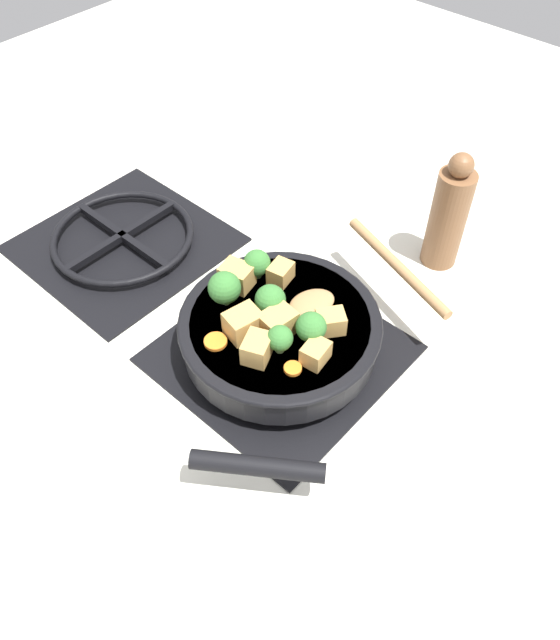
# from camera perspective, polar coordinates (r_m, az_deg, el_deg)

# --- Properties ---
(ground_plane) EXTENTS (2.40, 2.40, 0.00)m
(ground_plane) POSITION_cam_1_polar(r_m,az_deg,el_deg) (0.92, 0.00, -3.16)
(ground_plane) COLOR silver
(front_burner_grate) EXTENTS (0.31, 0.31, 0.03)m
(front_burner_grate) POSITION_cam_1_polar(r_m,az_deg,el_deg) (0.91, 0.00, -2.69)
(front_burner_grate) COLOR black
(front_burner_grate) RESTS_ON ground_plane
(rear_burner_grate) EXTENTS (0.31, 0.31, 0.03)m
(rear_burner_grate) POSITION_cam_1_polar(r_m,az_deg,el_deg) (1.11, -14.13, 7.15)
(rear_burner_grate) COLOR black
(rear_burner_grate) RESTS_ON ground_plane
(skillet_pan) EXTENTS (0.38, 0.34, 0.05)m
(skillet_pan) POSITION_cam_1_polar(r_m,az_deg,el_deg) (0.87, -0.02, -1.07)
(skillet_pan) COLOR black
(skillet_pan) RESTS_ON front_burner_grate
(wooden_spoon) EXTENTS (0.22, 0.22, 0.02)m
(wooden_spoon) POSITION_cam_1_polar(r_m,az_deg,el_deg) (0.90, 7.43, 3.51)
(wooden_spoon) COLOR #A87A4C
(wooden_spoon) RESTS_ON skillet_pan
(tofu_cube_center_large) EXTENTS (0.05, 0.05, 0.04)m
(tofu_cube_center_large) POSITION_cam_1_polar(r_m,az_deg,el_deg) (0.83, -3.38, -0.32)
(tofu_cube_center_large) COLOR tan
(tofu_cube_center_large) RESTS_ON skillet_pan
(tofu_cube_near_handle) EXTENTS (0.05, 0.05, 0.03)m
(tofu_cube_near_handle) POSITION_cam_1_polar(r_m,az_deg,el_deg) (0.84, 4.65, -0.17)
(tofu_cube_near_handle) COLOR tan
(tofu_cube_near_handle) RESTS_ON skillet_pan
(tofu_cube_east_chunk) EXTENTS (0.05, 0.05, 0.03)m
(tofu_cube_east_chunk) POSITION_cam_1_polar(r_m,az_deg,el_deg) (0.80, -2.10, -2.61)
(tofu_cube_east_chunk) COLOR tan
(tofu_cube_east_chunk) RESTS_ON skillet_pan
(tofu_cube_west_chunk) EXTENTS (0.05, 0.04, 0.04)m
(tofu_cube_west_chunk) POSITION_cam_1_polar(r_m,az_deg,el_deg) (0.83, -0.19, -0.30)
(tofu_cube_west_chunk) COLOR tan
(tofu_cube_west_chunk) RESTS_ON skillet_pan
(tofu_cube_back_piece) EXTENTS (0.04, 0.03, 0.03)m
(tofu_cube_back_piece) POSITION_cam_1_polar(r_m,az_deg,el_deg) (0.90, 0.06, 4.33)
(tofu_cube_back_piece) COLOR tan
(tofu_cube_back_piece) RESTS_ON skillet_pan
(tofu_cube_front_piece) EXTENTS (0.04, 0.03, 0.03)m
(tofu_cube_front_piece) POSITION_cam_1_polar(r_m,az_deg,el_deg) (0.80, 3.27, -3.05)
(tofu_cube_front_piece) COLOR tan
(tofu_cube_front_piece) RESTS_ON skillet_pan
(tofu_cube_mid_small) EXTENTS (0.04, 0.05, 0.04)m
(tofu_cube_mid_small) POSITION_cam_1_polar(r_m,az_deg,el_deg) (0.89, -3.96, 4.03)
(tofu_cube_mid_small) COLOR tan
(tofu_cube_mid_small) RESTS_ON skillet_pan
(broccoli_floret_near_spoon) EXTENTS (0.04, 0.04, 0.05)m
(broccoli_floret_near_spoon) POSITION_cam_1_polar(r_m,az_deg,el_deg) (0.84, -0.93, 1.82)
(broccoli_floret_near_spoon) COLOR #709956
(broccoli_floret_near_spoon) RESTS_ON skillet_pan
(broccoli_floret_center_top) EXTENTS (0.04, 0.04, 0.04)m
(broccoli_floret_center_top) POSITION_cam_1_polar(r_m,az_deg,el_deg) (0.80, -0.02, -1.70)
(broccoli_floret_center_top) COLOR #709956
(broccoli_floret_center_top) RESTS_ON skillet_pan
(broccoli_floret_east_rim) EXTENTS (0.04, 0.04, 0.05)m
(broccoli_floret_east_rim) POSITION_cam_1_polar(r_m,az_deg,el_deg) (0.81, 2.86, -0.66)
(broccoli_floret_east_rim) COLOR #709956
(broccoli_floret_east_rim) RESTS_ON skillet_pan
(broccoli_floret_west_rim) EXTENTS (0.04, 0.04, 0.05)m
(broccoli_floret_west_rim) POSITION_cam_1_polar(r_m,az_deg,el_deg) (0.90, -2.12, 5.21)
(broccoli_floret_west_rim) COLOR #709956
(broccoli_floret_west_rim) RESTS_ON skillet_pan
(broccoli_floret_north_edge) EXTENTS (0.05, 0.05, 0.05)m
(broccoli_floret_north_edge) POSITION_cam_1_polar(r_m,az_deg,el_deg) (0.86, -5.10, 2.94)
(broccoli_floret_north_edge) COLOR #709956
(broccoli_floret_north_edge) RESTS_ON skillet_pan
(carrot_slice_orange_thin) EXTENTS (0.03, 0.03, 0.01)m
(carrot_slice_orange_thin) POSITION_cam_1_polar(r_m,az_deg,el_deg) (0.83, -5.92, -1.97)
(carrot_slice_orange_thin) COLOR orange
(carrot_slice_orange_thin) RESTS_ON skillet_pan
(carrot_slice_near_center) EXTENTS (0.02, 0.02, 0.01)m
(carrot_slice_near_center) POSITION_cam_1_polar(r_m,az_deg,el_deg) (0.80, 1.18, -4.46)
(carrot_slice_near_center) COLOR orange
(carrot_slice_near_center) RESTS_ON skillet_pan
(pepper_mill) EXTENTS (0.06, 0.06, 0.21)m
(pepper_mill) POSITION_cam_1_polar(r_m,az_deg,el_deg) (1.03, 15.15, 9.24)
(pepper_mill) COLOR brown
(pepper_mill) RESTS_ON ground_plane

